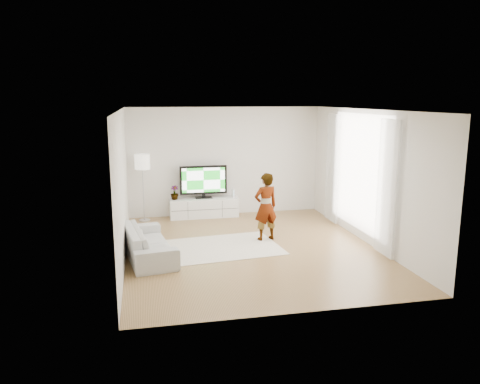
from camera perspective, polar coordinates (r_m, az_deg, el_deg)
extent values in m
plane|color=#AB844D|center=(9.65, 1.35, -6.87)|extent=(6.00, 6.00, 0.00)
plane|color=white|center=(9.17, 1.43, 9.98)|extent=(6.00, 6.00, 0.00)
cube|color=silver|center=(9.08, -14.17, 0.73)|extent=(0.02, 6.00, 2.80)
cube|color=silver|center=(10.17, 15.25, 1.80)|extent=(0.02, 6.00, 2.80)
cube|color=silver|center=(12.21, -1.83, 3.75)|extent=(5.00, 0.02, 2.80)
cube|color=silver|center=(6.49, 7.45, -3.23)|extent=(5.00, 0.02, 2.80)
cube|color=white|center=(10.41, 14.42, 2.34)|extent=(0.01, 2.60, 2.50)
cube|color=white|center=(9.26, 17.47, 0.44)|extent=(0.04, 0.70, 2.60)
cube|color=white|center=(11.56, 11.22, 2.86)|extent=(0.04, 0.70, 2.60)
cube|color=white|center=(12.10, -4.41, -1.90)|extent=(1.75, 0.49, 0.49)
cube|color=black|center=(11.86, -4.25, -2.17)|extent=(1.70, 0.00, 0.01)
cube|color=black|center=(11.82, -6.36, -2.27)|extent=(0.01, 0.00, 0.43)
cube|color=black|center=(11.93, -2.17, -2.07)|extent=(0.01, 0.00, 0.43)
cube|color=black|center=(12.08, -4.45, -0.68)|extent=(0.43, 0.24, 0.02)
cube|color=black|center=(12.07, -4.45, -0.43)|extent=(0.09, 0.05, 0.09)
cube|color=black|center=(11.99, -4.48, 1.48)|extent=(1.21, 0.06, 0.73)
cube|color=#189921|center=(11.95, -4.46, 1.45)|extent=(1.10, 0.01, 0.62)
cube|color=white|center=(12.15, -0.85, -0.11)|extent=(0.06, 0.16, 0.22)
cube|color=#4CB2FF|center=(12.07, -0.78, -0.09)|extent=(0.01, 0.00, 0.12)
imported|color=#3F7238|center=(11.94, -7.99, -0.08)|extent=(0.21, 0.21, 0.35)
cube|color=silver|center=(9.70, -2.31, -6.76)|extent=(2.51, 1.92, 0.01)
imported|color=#334772|center=(10.02, 3.15, -1.79)|extent=(0.60, 0.46, 1.46)
imported|color=#B4B4AF|center=(9.24, -11.13, -6.01)|extent=(1.09, 2.12, 0.59)
cylinder|color=silver|center=(12.01, -11.55, -3.37)|extent=(0.29, 0.29, 0.02)
cylinder|color=silver|center=(11.86, -11.67, -0.32)|extent=(0.04, 0.04, 1.29)
cylinder|color=white|center=(11.72, -11.83, 3.63)|extent=(0.37, 0.37, 0.36)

